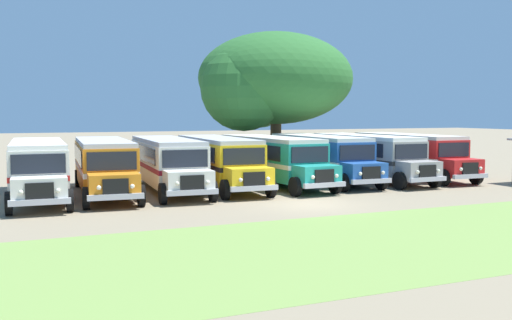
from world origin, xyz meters
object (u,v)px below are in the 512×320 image
at_px(parked_bus_slot_2, 167,161).
at_px(broad_shade_tree, 271,81).
at_px(parked_bus_slot_1, 104,164).
at_px(parked_bus_slot_6, 367,155).
at_px(parked_bus_slot_7, 409,153).
at_px(parked_bus_slot_0, 38,166).
at_px(parked_bus_slot_4, 272,158).
at_px(parked_bus_slot_5, 320,156).
at_px(parked_bus_slot_3, 219,159).

bearing_deg(parked_bus_slot_2, broad_shade_tree, 136.19).
bearing_deg(parked_bus_slot_1, parked_bus_slot_2, 94.80).
relative_size(parked_bus_slot_6, parked_bus_slot_7, 1.00).
distance_m(parked_bus_slot_0, parked_bus_slot_4, 12.94).
relative_size(parked_bus_slot_5, parked_bus_slot_7, 1.00).
relative_size(parked_bus_slot_3, parked_bus_slot_7, 1.00).
height_order(parked_bus_slot_2, parked_bus_slot_3, same).
height_order(parked_bus_slot_0, parked_bus_slot_5, same).
distance_m(parked_bus_slot_4, parked_bus_slot_6, 6.66).
distance_m(parked_bus_slot_3, parked_bus_slot_5, 6.74).
height_order(parked_bus_slot_2, parked_bus_slot_6, same).
height_order(parked_bus_slot_4, parked_bus_slot_5, same).
relative_size(parked_bus_slot_4, parked_bus_slot_5, 1.00).
bearing_deg(parked_bus_slot_2, parked_bus_slot_1, -85.57).
bearing_deg(parked_bus_slot_1, broad_shade_tree, 129.08).
distance_m(parked_bus_slot_2, parked_bus_slot_3, 3.06).
distance_m(parked_bus_slot_5, broad_shade_tree, 10.92).
relative_size(parked_bus_slot_0, parked_bus_slot_3, 1.00).
bearing_deg(parked_bus_slot_0, parked_bus_slot_6, 92.94).
bearing_deg(parked_bus_slot_1, parked_bus_slot_7, 94.58).
height_order(parked_bus_slot_1, parked_bus_slot_5, same).
bearing_deg(parked_bus_slot_6, parked_bus_slot_2, -90.15).
distance_m(parked_bus_slot_6, parked_bus_slot_7, 3.45).
distance_m(parked_bus_slot_0, parked_bus_slot_6, 19.59).
height_order(parked_bus_slot_4, parked_bus_slot_7, same).
bearing_deg(parked_bus_slot_7, parked_bus_slot_2, -87.45).
bearing_deg(parked_bus_slot_0, parked_bus_slot_4, 93.52).
height_order(parked_bus_slot_0, parked_bus_slot_6, same).
xyz_separation_m(parked_bus_slot_3, parked_bus_slot_6, (9.90, -0.28, 0.00)).
bearing_deg(parked_bus_slot_5, parked_bus_slot_6, 83.73).
height_order(parked_bus_slot_6, parked_bus_slot_7, same).
bearing_deg(broad_shade_tree, parked_bus_slot_3, -128.48).
distance_m(parked_bus_slot_2, parked_bus_slot_7, 16.40).
bearing_deg(parked_bus_slot_6, parked_bus_slot_7, 94.34).
xyz_separation_m(parked_bus_slot_5, parked_bus_slot_7, (6.60, -0.20, 0.00)).
xyz_separation_m(parked_bus_slot_1, parked_bus_slot_5, (13.20, 0.45, 0.00)).
xyz_separation_m(parked_bus_slot_0, parked_bus_slot_6, (19.59, 0.24, 0.00)).
bearing_deg(parked_bus_slot_6, parked_bus_slot_3, -91.49).
distance_m(parked_bus_slot_0, parked_bus_slot_5, 16.45).
bearing_deg(parked_bus_slot_7, parked_bus_slot_4, -86.97).
relative_size(parked_bus_slot_0, parked_bus_slot_5, 1.00).
distance_m(parked_bus_slot_3, parked_bus_slot_7, 13.34).
height_order(parked_bus_slot_1, parked_bus_slot_4, same).
relative_size(parked_bus_slot_0, parked_bus_slot_6, 1.00).
bearing_deg(parked_bus_slot_1, parked_bus_slot_0, -81.90).
bearing_deg(parked_bus_slot_7, parked_bus_slot_0, -86.91).
distance_m(parked_bus_slot_3, parked_bus_slot_6, 9.91).
height_order(parked_bus_slot_1, parked_bus_slot_6, same).
relative_size(parked_bus_slot_1, broad_shade_tree, 0.86).
bearing_deg(parked_bus_slot_4, parked_bus_slot_2, -92.38).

